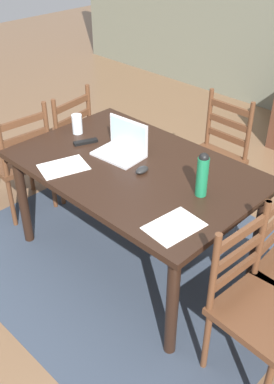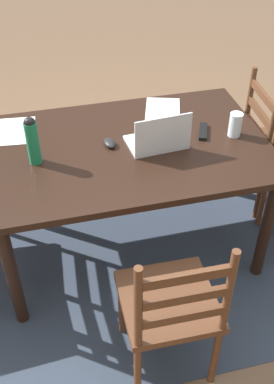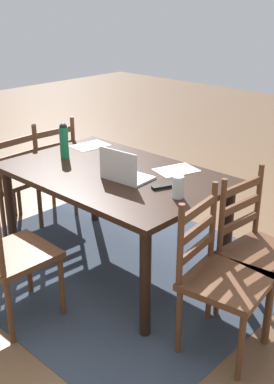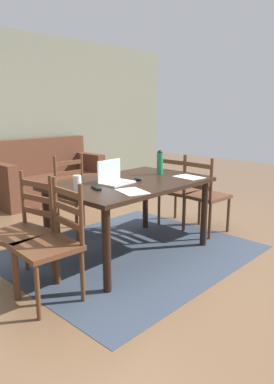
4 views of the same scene
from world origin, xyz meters
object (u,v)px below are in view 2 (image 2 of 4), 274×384
Objects in this scene: computer_mouse at (110,143)px; drinking_glass at (235,125)px; chair_far_head at (171,306)px; water_bottle at (32,140)px; dining_table at (127,159)px; tv_remote at (203,132)px; laptop at (159,139)px.

drinking_glass is at bearing 169.16° from computer_mouse.
water_bottle reaches higher than chair_far_head.
dining_table is 5.83× the size of water_bottle.
chair_far_head reaches higher than tv_remote.
drinking_glass is 0.19m from tv_remote.
chair_far_head is 2.82× the size of laptop.
dining_table is at bearing 158.82° from computer_mouse.
water_bottle is 1.93× the size of drinking_glass.
computer_mouse reaches higher than tv_remote.
chair_far_head is 9.50× the size of computer_mouse.
computer_mouse is (0.26, -0.09, -0.04)m from laptop.
water_bottle is at bearing 2.56° from computer_mouse.
computer_mouse is (0.72, -0.07, -0.05)m from drinking_glass.
chair_far_head is 3.49× the size of water_bottle.
computer_mouse is 0.59× the size of tv_remote.
dining_table is 1.67× the size of chair_far_head.
chair_far_head is 5.59× the size of tv_remote.
laptop is 3.37× the size of computer_mouse.
water_bottle reaches higher than computer_mouse.
drinking_glass is (-0.46, -0.02, 0.01)m from laptop.
drinking_glass reaches higher than tv_remote.
drinking_glass is (-0.63, 0.04, 0.16)m from dining_table.
computer_mouse is (0.09, -0.91, 0.33)m from chair_far_head.
drinking_glass is 0.72m from computer_mouse.
drinking_glass is at bearing 179.46° from water_bottle.
tv_remote is at bearing -164.42° from laptop.
tv_remote is at bearing 174.17° from computer_mouse.
chair_far_head is at bearing 120.54° from water_bottle.
drinking_glass is (-1.13, 0.01, -0.07)m from water_bottle.
chair_far_head is 1.09m from water_bottle.
chair_far_head is 1.12m from drinking_glass.
water_bottle is 1.60× the size of tv_remote.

